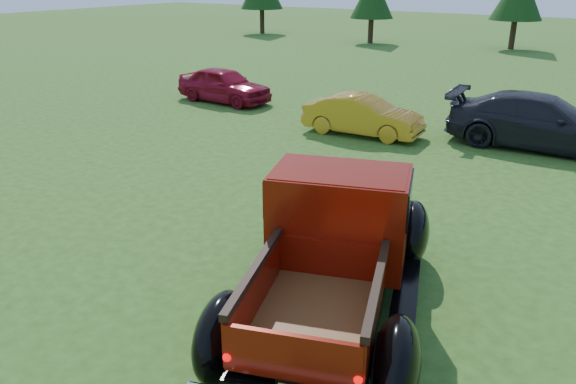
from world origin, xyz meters
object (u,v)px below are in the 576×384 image
at_px(show_car_grey, 541,122).
at_px(show_car_yellow, 363,115).
at_px(pickup_truck, 339,238).
at_px(show_car_red, 224,85).

bearing_deg(show_car_grey, show_car_yellow, 104.61).
height_order(pickup_truck, show_car_grey, pickup_truck).
distance_m(pickup_truck, show_car_yellow, 9.36).
height_order(pickup_truck, show_car_yellow, pickup_truck).
distance_m(show_car_red, show_car_grey, 11.34).
bearing_deg(pickup_truck, show_car_red, 117.72).
height_order(show_car_yellow, show_car_grey, show_car_grey).
relative_size(pickup_truck, show_car_red, 1.54).
bearing_deg(show_car_yellow, pickup_truck, -159.93).
bearing_deg(show_car_yellow, show_car_red, 75.31).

